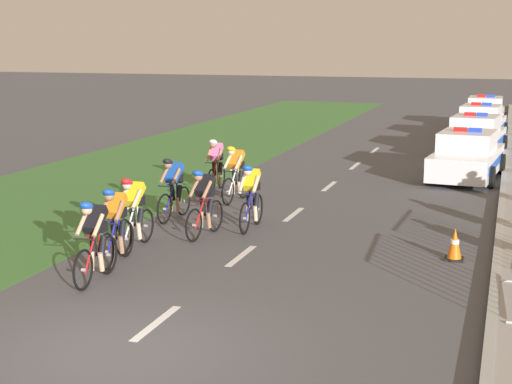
{
  "coord_description": "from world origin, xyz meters",
  "views": [
    {
      "loc": [
        4.99,
        -9.25,
        4.28
      ],
      "look_at": [
        -0.04,
        6.32,
        1.1
      ],
      "focal_mm": 55.65,
      "sensor_mm": 36.0,
      "label": 1
    }
  ],
  "objects_px": {
    "cyclist_third": "(134,211)",
    "cyclist_fourth": "(204,202)",
    "cyclist_lead": "(95,239)",
    "cyclist_fifth": "(173,188)",
    "cyclist_seventh": "(236,173)",
    "police_car_third": "(481,124)",
    "cyclist_second": "(115,224)",
    "police_car_second": "(475,137)",
    "police_car_nearest": "(467,157)",
    "cyclist_sixth": "(251,196)",
    "traffic_cone_near": "(455,245)",
    "police_car_furthest": "(485,113)",
    "cyclist_eighth": "(216,164)"
  },
  "relations": [
    {
      "from": "cyclist_third",
      "to": "cyclist_fourth",
      "type": "bearing_deg",
      "value": 53.46
    },
    {
      "from": "cyclist_lead",
      "to": "cyclist_fifth",
      "type": "xyz_separation_m",
      "value": [
        -0.68,
        4.98,
        0.0
      ]
    },
    {
      "from": "cyclist_seventh",
      "to": "police_car_third",
      "type": "xyz_separation_m",
      "value": [
        5.62,
        15.75,
        -0.11
      ]
    },
    {
      "from": "cyclist_second",
      "to": "police_car_third",
      "type": "height_order",
      "value": "police_car_third"
    },
    {
      "from": "police_car_second",
      "to": "police_car_nearest",
      "type": "bearing_deg",
      "value": -90.0
    },
    {
      "from": "cyclist_lead",
      "to": "police_car_second",
      "type": "distance_m",
      "value": 19.15
    },
    {
      "from": "cyclist_seventh",
      "to": "police_car_third",
      "type": "distance_m",
      "value": 16.73
    },
    {
      "from": "cyclist_sixth",
      "to": "cyclist_second",
      "type": "bearing_deg",
      "value": -114.87
    },
    {
      "from": "cyclist_sixth",
      "to": "traffic_cone_near",
      "type": "bearing_deg",
      "value": -14.45
    },
    {
      "from": "police_car_furthest",
      "to": "cyclist_eighth",
      "type": "bearing_deg",
      "value": -108.65
    },
    {
      "from": "cyclist_fourth",
      "to": "cyclist_sixth",
      "type": "relative_size",
      "value": 1.0
    },
    {
      "from": "cyclist_third",
      "to": "cyclist_fourth",
      "type": "height_order",
      "value": "same"
    },
    {
      "from": "traffic_cone_near",
      "to": "cyclist_lead",
      "type": "bearing_deg",
      "value": -150.05
    },
    {
      "from": "cyclist_eighth",
      "to": "police_car_furthest",
      "type": "height_order",
      "value": "police_car_furthest"
    },
    {
      "from": "cyclist_third",
      "to": "police_car_furthest",
      "type": "bearing_deg",
      "value": 76.92
    },
    {
      "from": "cyclist_fifth",
      "to": "police_car_furthest",
      "type": "relative_size",
      "value": 0.39
    },
    {
      "from": "cyclist_fourth",
      "to": "cyclist_sixth",
      "type": "height_order",
      "value": "same"
    },
    {
      "from": "cyclist_lead",
      "to": "cyclist_third",
      "type": "relative_size",
      "value": 1.0
    },
    {
      "from": "police_car_nearest",
      "to": "traffic_cone_near",
      "type": "distance_m",
      "value": 9.58
    },
    {
      "from": "cyclist_second",
      "to": "traffic_cone_near",
      "type": "distance_m",
      "value": 6.61
    },
    {
      "from": "cyclist_lead",
      "to": "police_car_second",
      "type": "xyz_separation_m",
      "value": [
        5.65,
        18.3,
        -0.11
      ]
    },
    {
      "from": "cyclist_lead",
      "to": "cyclist_third",
      "type": "xyz_separation_m",
      "value": [
        -0.38,
        2.3,
        0.0
      ]
    },
    {
      "from": "cyclist_seventh",
      "to": "police_car_furthest",
      "type": "xyz_separation_m",
      "value": [
        5.62,
        20.83,
        -0.11
      ]
    },
    {
      "from": "traffic_cone_near",
      "to": "cyclist_sixth",
      "type": "bearing_deg",
      "value": 165.55
    },
    {
      "from": "police_car_nearest",
      "to": "traffic_cone_near",
      "type": "relative_size",
      "value": 7.1
    },
    {
      "from": "cyclist_sixth",
      "to": "police_car_third",
      "type": "height_order",
      "value": "police_car_third"
    },
    {
      "from": "cyclist_eighth",
      "to": "police_car_furthest",
      "type": "xyz_separation_m",
      "value": [
        6.63,
        19.64,
        -0.11
      ]
    },
    {
      "from": "police_car_nearest",
      "to": "cyclist_seventh",
      "type": "bearing_deg",
      "value": -135.28
    },
    {
      "from": "police_car_nearest",
      "to": "cyclist_third",
      "type": "bearing_deg",
      "value": -119.4
    },
    {
      "from": "police_car_third",
      "to": "cyclist_second",
      "type": "bearing_deg",
      "value": -104.9
    },
    {
      "from": "cyclist_lead",
      "to": "police_car_nearest",
      "type": "xyz_separation_m",
      "value": [
        5.65,
        13.01,
        -0.11
      ]
    },
    {
      "from": "cyclist_fourth",
      "to": "police_car_furthest",
      "type": "distance_m",
      "value": 25.12
    },
    {
      "from": "police_car_third",
      "to": "police_car_second",
      "type": "bearing_deg",
      "value": -90.01
    },
    {
      "from": "police_car_second",
      "to": "police_car_third",
      "type": "bearing_deg",
      "value": 89.99
    },
    {
      "from": "cyclist_second",
      "to": "police_car_nearest",
      "type": "relative_size",
      "value": 0.38
    },
    {
      "from": "cyclist_fifth",
      "to": "police_car_nearest",
      "type": "xyz_separation_m",
      "value": [
        6.33,
        8.03,
        -0.11
      ]
    },
    {
      "from": "cyclist_second",
      "to": "police_car_second",
      "type": "xyz_separation_m",
      "value": [
        5.86,
        17.12,
        -0.11
      ]
    },
    {
      "from": "cyclist_seventh",
      "to": "cyclist_fourth",
      "type": "bearing_deg",
      "value": -81.01
    },
    {
      "from": "cyclist_third",
      "to": "police_car_third",
      "type": "relative_size",
      "value": 0.38
    },
    {
      "from": "cyclist_seventh",
      "to": "police_car_nearest",
      "type": "xyz_separation_m",
      "value": [
        5.62,
        5.57,
        -0.11
      ]
    },
    {
      "from": "cyclist_seventh",
      "to": "police_car_furthest",
      "type": "relative_size",
      "value": 0.39
    },
    {
      "from": "cyclist_second",
      "to": "cyclist_fifth",
      "type": "distance_m",
      "value": 3.84
    },
    {
      "from": "police_car_third",
      "to": "cyclist_fourth",
      "type": "bearing_deg",
      "value": -104.42
    },
    {
      "from": "cyclist_second",
      "to": "police_car_third",
      "type": "relative_size",
      "value": 0.38
    },
    {
      "from": "cyclist_eighth",
      "to": "traffic_cone_near",
      "type": "xyz_separation_m",
      "value": [
        6.95,
        -5.2,
        -0.48
      ]
    },
    {
      "from": "police_car_nearest",
      "to": "police_car_second",
      "type": "relative_size",
      "value": 1.0
    },
    {
      "from": "cyclist_seventh",
      "to": "police_car_third",
      "type": "relative_size",
      "value": 0.38
    },
    {
      "from": "police_car_second",
      "to": "cyclist_fifth",
      "type": "bearing_deg",
      "value": -115.41
    },
    {
      "from": "cyclist_second",
      "to": "cyclist_fourth",
      "type": "relative_size",
      "value": 1.0
    },
    {
      "from": "cyclist_seventh",
      "to": "traffic_cone_near",
      "type": "xyz_separation_m",
      "value": [
        5.95,
        -4.0,
        -0.48
      ]
    }
  ]
}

